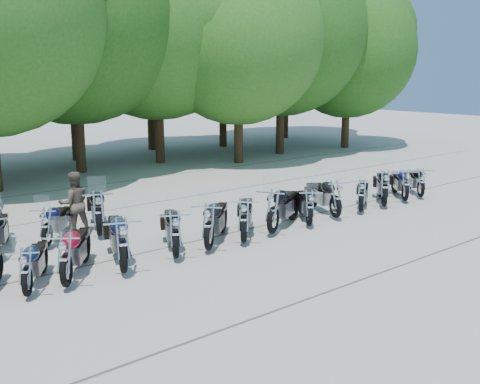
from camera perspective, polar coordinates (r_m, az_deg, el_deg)
ground at (r=14.42m, az=3.80°, el=-5.25°), size 90.00×90.00×0.00m
tree_4 at (r=25.27m, az=-16.67°, el=16.93°), size 9.13×9.13×11.20m
tree_5 at (r=27.24m, az=-8.51°, el=16.77°), size 9.04×9.04×11.10m
tree_6 at (r=26.93m, az=-0.16°, el=15.33°), size 8.00×8.00×9.82m
tree_7 at (r=30.09m, az=4.24°, el=16.06°), size 8.79×8.79×10.79m
tree_8 at (r=33.02m, az=10.95°, el=13.93°), size 7.53×7.53×9.25m
tree_12 at (r=28.80m, az=-16.89°, el=14.44°), size 7.88×7.88×9.67m
tree_13 at (r=31.92m, az=-9.26°, el=15.07°), size 8.31×8.31×10.20m
tree_14 at (r=33.00m, az=-1.80°, el=14.75°), size 8.02×8.02×9.84m
tree_15 at (r=37.65m, az=4.76°, el=16.21°), size 9.67×9.67×11.86m
motorcycle_1 at (r=11.58m, az=-20.89°, el=-7.45°), size 1.58×2.06×1.15m
motorcycle_2 at (r=11.76m, az=-17.31°, el=-6.42°), size 1.96×2.33×1.33m
motorcycle_3 at (r=12.23m, az=-11.87°, el=-5.14°), size 1.67×2.66×1.44m
motorcycle_4 at (r=12.99m, az=-6.61°, el=-4.18°), size 1.75×2.42×1.33m
motorcycle_5 at (r=13.51m, az=-3.18°, el=-3.37°), size 2.32×2.20×1.38m
motorcycle_6 at (r=14.08m, az=0.39°, el=-2.76°), size 2.18×2.27×1.36m
motorcycle_7 at (r=14.87m, az=3.39°, el=-1.82°), size 2.61×1.90×1.44m
motorcycle_8 at (r=15.77m, az=7.07°, el=-1.48°), size 1.86×2.12×1.23m
motorcycle_9 at (r=16.71m, az=9.70°, el=-0.60°), size 1.58×2.46×1.34m
motorcycle_10 at (r=17.58m, az=12.26°, el=-0.27°), size 2.14×1.79×1.22m
motorcycle_11 at (r=18.45m, az=14.51°, el=0.50°), size 2.39×2.20×1.41m
motorcycle_12 at (r=19.44m, az=16.48°, el=0.77°), size 2.05×2.13×1.28m
motorcycle_13 at (r=20.23m, az=17.94°, el=0.98°), size 1.87×2.03×1.20m
motorcycle_15 at (r=14.58m, az=-19.06°, el=-3.27°), size 1.84×2.02×1.19m
motorcycle_16 at (r=15.10m, az=-14.20°, el=-1.97°), size 1.73×2.64×1.43m
rider_1 at (r=15.62m, az=-16.48°, el=-1.10°), size 0.95×0.80×1.72m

